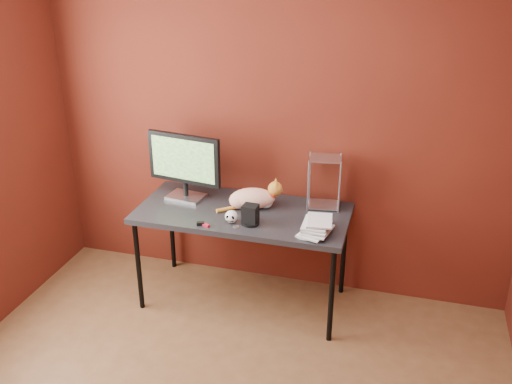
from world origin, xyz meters
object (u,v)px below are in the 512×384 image
(desk, at_px, (243,217))
(skull_mug, at_px, (231,217))
(speaker, at_px, (250,215))
(cat, at_px, (253,198))
(book_stack, at_px, (308,153))
(monitor, at_px, (184,163))

(desk, bearing_deg, skull_mug, -96.20)
(skull_mug, height_order, speaker, speaker)
(cat, xyz_separation_m, book_stack, (0.43, -0.24, 0.47))
(book_stack, bearing_deg, desk, 159.75)
(skull_mug, bearing_deg, monitor, 142.90)
(monitor, height_order, book_stack, book_stack)
(desk, xyz_separation_m, cat, (0.06, 0.07, 0.13))
(monitor, distance_m, cat, 0.56)
(speaker, height_order, book_stack, book_stack)
(monitor, bearing_deg, cat, 5.04)
(desk, bearing_deg, monitor, 168.42)
(skull_mug, relative_size, speaker, 0.63)
(monitor, height_order, cat, monitor)
(desk, distance_m, book_stack, 0.79)
(desk, height_order, book_stack, book_stack)
(desk, distance_m, speaker, 0.24)
(skull_mug, bearing_deg, speaker, 1.39)
(cat, relative_size, skull_mug, 4.88)
(cat, bearing_deg, monitor, 160.99)
(cat, bearing_deg, skull_mug, -122.48)
(desk, relative_size, book_stack, 1.36)
(cat, relative_size, speaker, 3.10)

